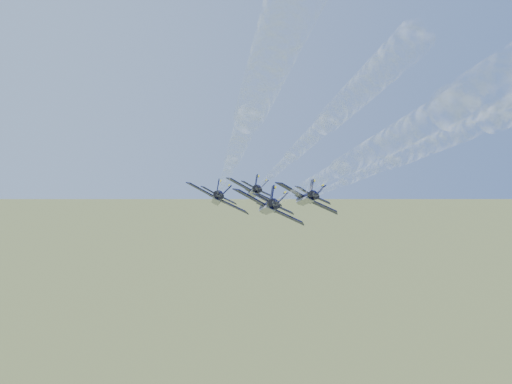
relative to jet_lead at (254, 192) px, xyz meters
name	(u,v)px	position (x,y,z in m)	size (l,w,h in m)	color
jet_lead	(254,192)	(0.00, 0.00, 0.00)	(11.85, 17.98, 6.81)	black
jet_left	(217,198)	(-12.20, -9.08, 0.00)	(11.85, 17.98, 6.81)	black
jet_right	(306,198)	(3.90, -16.59, 0.00)	(11.85, 17.98, 6.81)	black
jet_slot	(268,207)	(-9.27, -26.27, 0.00)	(11.85, 17.98, 6.81)	black
smoke_trail_lead	(285,248)	(-24.35, -61.15, 0.03)	(35.03, 83.64, 3.04)	white
smoke_trail_left	(207,278)	(-36.55, -70.23, 0.03)	(35.03, 83.64, 3.04)	white
smoke_trail_right	(415,278)	(-20.45, -77.74, 0.03)	(35.03, 83.64, 3.04)	white
smoke_trail_slot	(351,336)	(-33.62, -87.42, 0.03)	(35.03, 83.64, 3.04)	white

